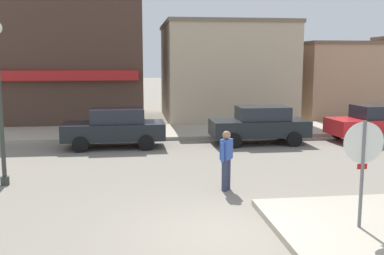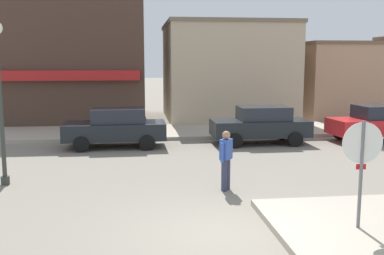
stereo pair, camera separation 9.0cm
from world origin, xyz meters
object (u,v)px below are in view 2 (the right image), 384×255
at_px(parked_car_nearest, 116,127).
at_px(pedestrian_crossing_near, 226,158).
at_px(stop_sign, 362,160).
at_px(parked_car_third, 378,123).
at_px(parked_car_second, 261,124).

relative_size(parked_car_nearest, pedestrian_crossing_near, 2.50).
height_order(stop_sign, parked_car_nearest, stop_sign).
bearing_deg(parked_car_third, parked_car_second, 178.53).
distance_m(stop_sign, pedestrian_crossing_near, 3.99).
distance_m(stop_sign, parked_car_nearest, 11.13).
bearing_deg(parked_car_nearest, pedestrian_crossing_near, -63.57).
xyz_separation_m(parked_car_nearest, parked_car_second, (5.96, 0.06, 0.00)).
distance_m(parked_car_third, pedestrian_crossing_near, 10.11).
distance_m(stop_sign, parked_car_third, 11.37).
bearing_deg(stop_sign, pedestrian_crossing_near, 120.95).
bearing_deg(parked_car_third, parked_car_nearest, 179.64).
relative_size(stop_sign, parked_car_second, 0.57).
bearing_deg(stop_sign, parked_car_nearest, 118.03).
bearing_deg(parked_car_third, pedestrian_crossing_near, -141.03).
height_order(parked_car_second, parked_car_third, same).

